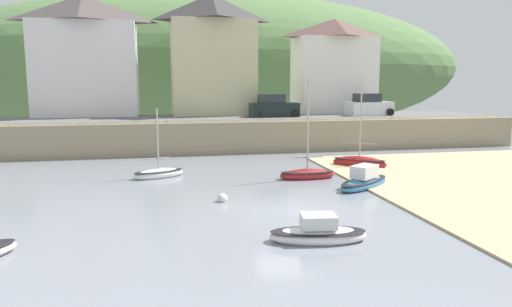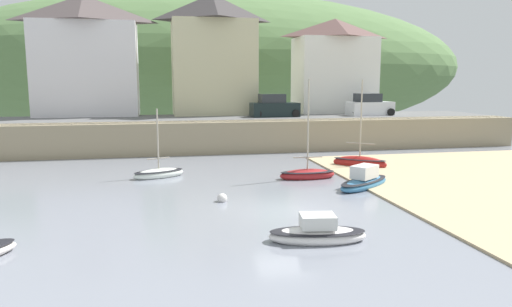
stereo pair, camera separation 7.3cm
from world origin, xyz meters
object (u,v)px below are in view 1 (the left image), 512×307
(parked_car_by_wall, at_px, (369,106))
(mooring_buoy, at_px, (222,199))
(waterfront_building_left, at_px, (85,55))
(waterfront_building_centre, at_px, (212,54))
(rowboat_small_beached, at_px, (318,233))
(sailboat_far_left, at_px, (359,162))
(sailboat_nearest_shore, at_px, (307,174))
(parked_car_near_slipway, at_px, (274,107))
(waterfront_building_right, at_px, (334,65))
(fishing_boat_green, at_px, (159,173))
(dinghy_open_wooden, at_px, (364,181))

(parked_car_by_wall, relative_size, mooring_buoy, 9.09)
(waterfront_building_left, bearing_deg, waterfront_building_centre, 0.00)
(rowboat_small_beached, bearing_deg, sailboat_far_left, 69.24)
(waterfront_building_left, relative_size, sailboat_nearest_shore, 1.80)
(parked_car_near_slipway, bearing_deg, waterfront_building_centre, 133.95)
(waterfront_building_centre, xyz_separation_m, waterfront_building_right, (11.73, 0.00, -0.95))
(waterfront_building_right, relative_size, fishing_boat_green, 2.19)
(dinghy_open_wooden, height_order, parked_car_by_wall, parked_car_by_wall)
(waterfront_building_left, distance_m, waterfront_building_centre, 11.09)
(dinghy_open_wooden, distance_m, fishing_boat_green, 11.51)
(parked_car_near_slipway, xyz_separation_m, parked_car_by_wall, (8.76, 0.00, 0.00))
(waterfront_building_centre, height_order, dinghy_open_wooden, waterfront_building_centre)
(waterfront_building_centre, bearing_deg, dinghy_open_wooden, -76.13)
(fishing_boat_green, distance_m, parked_car_near_slipway, 16.16)
(parked_car_near_slipway, relative_size, mooring_buoy, 8.86)
(waterfront_building_centre, xyz_separation_m, parked_car_near_slipway, (4.70, -4.50, -4.67))
(waterfront_building_right, height_order, fishing_boat_green, waterfront_building_right)
(sailboat_nearest_shore, bearing_deg, waterfront_building_centre, 98.86)
(dinghy_open_wooden, bearing_deg, fishing_boat_green, 118.94)
(waterfront_building_centre, bearing_deg, parked_car_by_wall, -18.49)
(waterfront_building_centre, distance_m, parked_car_by_wall, 14.94)
(waterfront_building_right, xyz_separation_m, dinghy_open_wooden, (-6.36, -21.79, -6.62))
(dinghy_open_wooden, distance_m, sailboat_far_left, 5.94)
(waterfront_building_left, bearing_deg, rowboat_small_beached, -68.81)
(rowboat_small_beached, xyz_separation_m, mooring_buoy, (-2.54, 6.07, -0.13))
(waterfront_building_right, relative_size, parked_car_near_slipway, 2.14)
(waterfront_building_centre, height_order, fishing_boat_green, waterfront_building_centre)
(rowboat_small_beached, height_order, fishing_boat_green, fishing_boat_green)
(sailboat_nearest_shore, height_order, parked_car_by_wall, sailboat_nearest_shore)
(waterfront_building_right, distance_m, parked_car_near_slipway, 9.14)
(sailboat_nearest_shore, bearing_deg, dinghy_open_wooden, -51.81)
(sailboat_nearest_shore, bearing_deg, waterfront_building_right, 65.18)
(fishing_boat_green, relative_size, sailboat_far_left, 0.71)
(sailboat_nearest_shore, bearing_deg, parked_car_by_wall, 54.11)
(mooring_buoy, bearing_deg, fishing_boat_green, 114.45)
(waterfront_building_centre, bearing_deg, sailboat_far_left, -65.14)
(sailboat_nearest_shore, height_order, parked_car_near_slipway, sailboat_nearest_shore)
(waterfront_building_centre, distance_m, mooring_buoy, 24.63)
(waterfront_building_centre, height_order, sailboat_far_left, waterfront_building_centre)
(waterfront_building_centre, xyz_separation_m, fishing_boat_green, (-5.10, -17.01, -7.65))
(waterfront_building_centre, distance_m, waterfront_building_right, 11.77)
(waterfront_building_left, relative_size, waterfront_building_right, 1.16)
(parked_car_near_slipway, distance_m, parked_car_by_wall, 8.76)
(waterfront_building_centre, height_order, waterfront_building_right, waterfront_building_centre)
(waterfront_building_centre, relative_size, parked_car_near_slipway, 2.59)
(waterfront_building_left, xyz_separation_m, mooring_buoy, (8.84, -23.28, -7.52))
(sailboat_nearest_shore, bearing_deg, parked_car_near_slipway, 83.39)
(sailboat_nearest_shore, relative_size, parked_car_near_slipway, 1.38)
(dinghy_open_wooden, relative_size, fishing_boat_green, 1.00)
(dinghy_open_wooden, xyz_separation_m, sailboat_far_left, (2.15, 5.54, 0.00))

